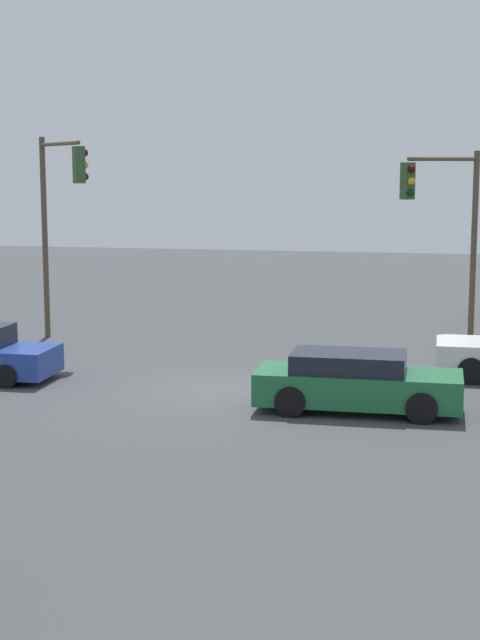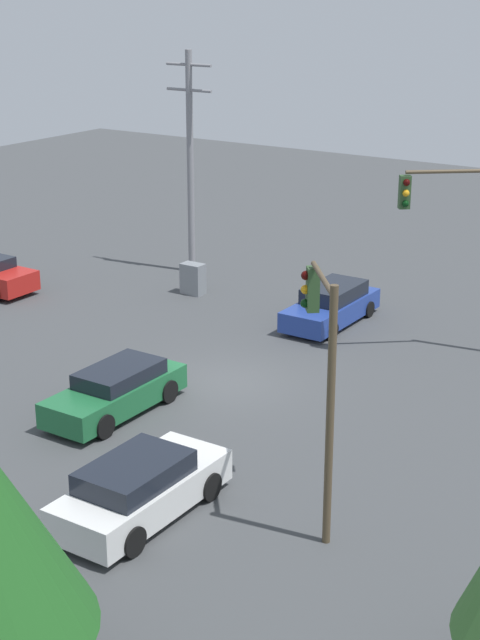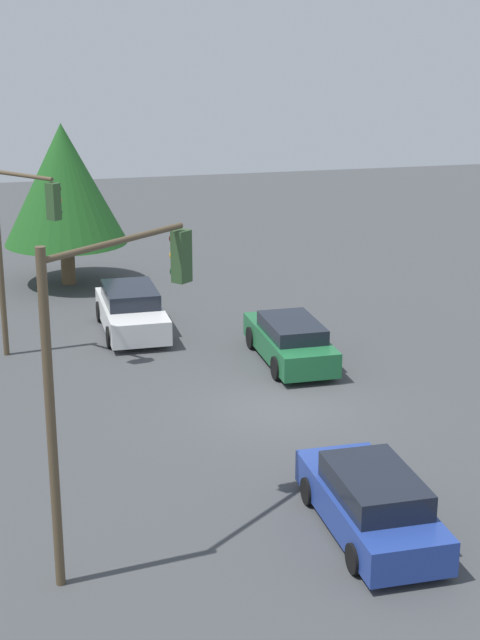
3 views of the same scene
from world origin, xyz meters
TOP-DOWN VIEW (x-y plane):
  - ground_plane at (0.00, 0.00)m, footprint 80.00×80.00m
  - sedan_green at (1.37, 3.50)m, footprint 1.85×4.65m
  - sedan_blue at (-0.07, -6.85)m, footprint 1.88×4.59m
  - sedan_white at (-2.89, 7.66)m, footprint 2.02×4.70m
  - traffic_signal_main at (-6.36, 5.45)m, footprint 1.92×2.28m
  - traffic_signal_cross at (-5.23, -6.29)m, footprint 3.14×2.64m
  - tree_right at (-4.44, 14.37)m, footprint 4.76×4.76m

SIDE VIEW (x-z plane):
  - ground_plane at x=0.00m, z-range 0.00..0.00m
  - sedan_green at x=1.37m, z-range -0.01..1.35m
  - sedan_blue at x=-0.07m, z-range -0.03..1.38m
  - sedan_white at x=-2.89m, z-range -0.02..1.46m
  - tree_right at x=-4.44m, z-range 0.81..7.08m
  - traffic_signal_main at x=-6.36m, z-range 1.05..7.04m
  - traffic_signal_cross at x=-5.23m, z-range 1.19..7.64m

